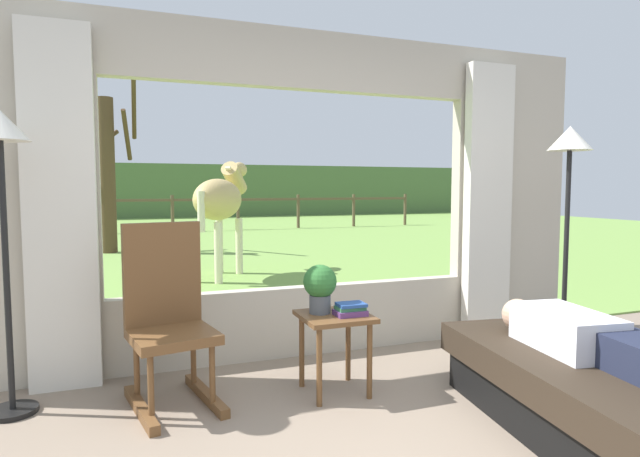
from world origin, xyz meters
TOP-DOWN VIEW (x-y plane):
  - back_wall_with_window at (0.00, 2.26)m, footprint 5.20×0.12m
  - curtain_panel_left at (-1.69, 2.12)m, footprint 0.44×0.10m
  - curtain_panel_right at (1.69, 2.12)m, footprint 0.44×0.10m
  - outdoor_pasture_lawn at (0.00, 13.16)m, footprint 36.00×21.68m
  - distant_hill_ridge at (0.00, 23.00)m, footprint 36.00×2.00m
  - recliner_sofa at (1.05, 0.44)m, footprint 1.13×1.81m
  - reclining_person at (1.05, 0.39)m, footprint 0.42×1.44m
  - rocking_chair at (-1.06, 1.66)m, footprint 0.58×0.76m
  - side_table at (-0.04, 1.43)m, footprint 0.44×0.44m
  - potted_plant at (-0.12, 1.49)m, footprint 0.22×0.22m
  - book_stack at (0.05, 1.37)m, footprint 0.20×0.15m
  - floor_lamp_left at (-1.95, 1.80)m, footprint 0.32×0.32m
  - floor_lamp_right at (1.83, 1.37)m, footprint 0.32×0.32m
  - horse at (0.00, 6.01)m, footprint 1.25×1.72m
  - pasture_tree at (-1.64, 9.75)m, footprint 1.38×1.29m
  - pasture_fence_line at (0.00, 14.64)m, footprint 16.10×0.10m

SIDE VIEW (x-z plane):
  - outdoor_pasture_lawn at x=0.00m, z-range 0.00..0.02m
  - recliner_sofa at x=1.05m, z-range 0.01..0.43m
  - side_table at x=-0.04m, z-range 0.17..0.69m
  - reclining_person at x=1.05m, z-range 0.41..0.63m
  - rocking_chair at x=-1.06m, z-range -0.01..1.11m
  - book_stack at x=0.05m, z-range 0.52..0.60m
  - potted_plant at x=-0.12m, z-range 0.54..0.86m
  - pasture_fence_line at x=0.00m, z-range 0.19..1.29m
  - horse at x=0.00m, z-range 0.29..2.02m
  - curtain_panel_left at x=-1.69m, z-range 0.00..2.40m
  - curtain_panel_right at x=1.69m, z-range 0.00..2.40m
  - distant_hill_ridge at x=0.00m, z-range 0.00..2.40m
  - back_wall_with_window at x=0.00m, z-range -0.03..2.52m
  - floor_lamp_left at x=-1.95m, z-range 0.55..2.34m
  - floor_lamp_right at x=1.83m, z-range 0.55..2.35m
  - pasture_tree at x=-1.64m, z-range -0.13..3.50m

